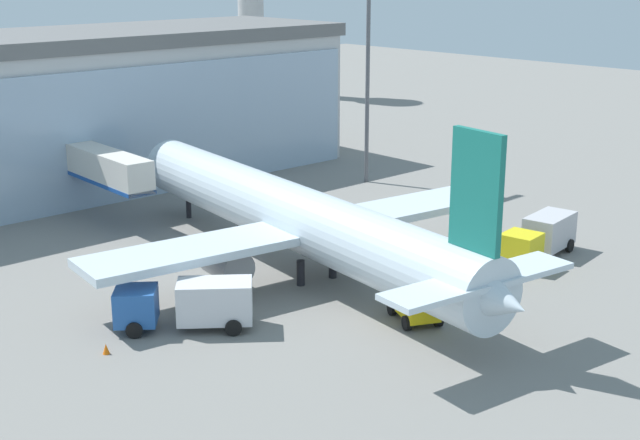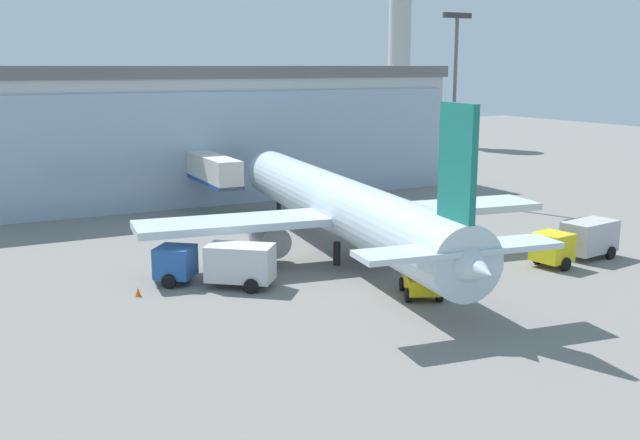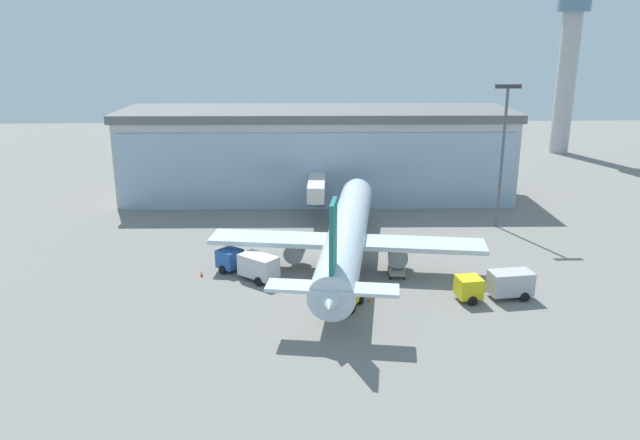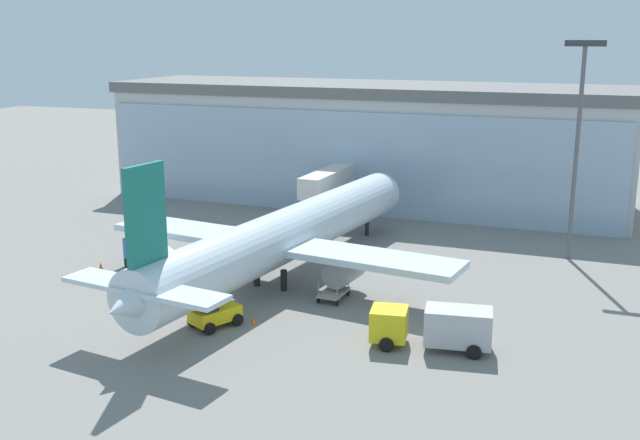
# 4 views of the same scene
# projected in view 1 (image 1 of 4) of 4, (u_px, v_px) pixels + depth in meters

# --- Properties ---
(ground) EXTENTS (240.00, 240.00, 0.00)m
(ground) POSITION_uv_depth(u_px,v_px,m) (368.00, 318.00, 49.62)
(ground) COLOR gray
(terminal_building) EXTENTS (58.86, 17.10, 13.31)m
(terminal_building) POSITION_uv_depth(u_px,v_px,m) (31.00, 115.00, 74.75)
(terminal_building) COLOR #BABABA
(terminal_building) RESTS_ON ground
(jet_bridge) EXTENTS (3.13, 14.48, 5.47)m
(jet_bridge) POSITION_uv_depth(u_px,v_px,m) (94.00, 165.00, 68.13)
(jet_bridge) COLOR beige
(jet_bridge) RESTS_ON ground
(apron_light_mast) EXTENTS (3.20, 0.40, 18.27)m
(apron_light_mast) POSITION_uv_depth(u_px,v_px,m) (368.00, 60.00, 77.01)
(apron_light_mast) COLOR #59595E
(apron_light_mast) RESTS_ON ground
(airplane) EXTENTS (29.30, 38.82, 11.52)m
(airplane) POSITION_uv_depth(u_px,v_px,m) (297.00, 218.00, 55.94)
(airplane) COLOR silver
(airplane) RESTS_ON ground
(catering_truck) EXTENTS (7.00, 6.39, 2.65)m
(catering_truck) POSITION_uv_depth(u_px,v_px,m) (189.00, 303.00, 47.75)
(catering_truck) COLOR #2659A5
(catering_truck) RESTS_ON ground
(fuel_truck) EXTENTS (7.53, 3.28, 2.65)m
(fuel_truck) POSITION_uv_depth(u_px,v_px,m) (540.00, 236.00, 59.27)
(fuel_truck) COLOR yellow
(fuel_truck) RESTS_ON ground
(baggage_cart) EXTENTS (1.76, 2.89, 1.50)m
(baggage_cart) POSITION_uv_depth(u_px,v_px,m) (384.00, 257.00, 58.09)
(baggage_cart) COLOR #9E998C
(baggage_cart) RESTS_ON ground
(pushback_tug) EXTENTS (3.30, 3.69, 2.30)m
(pushback_tug) POSITION_uv_depth(u_px,v_px,m) (416.00, 305.00, 48.87)
(pushback_tug) COLOR yellow
(pushback_tug) RESTS_ON ground
(safety_cone_nose) EXTENTS (0.36, 0.36, 0.55)m
(safety_cone_nose) POSITION_uv_depth(u_px,v_px,m) (425.00, 300.00, 51.42)
(safety_cone_nose) COLOR orange
(safety_cone_nose) RESTS_ON ground
(safety_cone_wingtip) EXTENTS (0.36, 0.36, 0.55)m
(safety_cone_wingtip) POSITION_uv_depth(u_px,v_px,m) (106.00, 349.00, 44.97)
(safety_cone_wingtip) COLOR orange
(safety_cone_wingtip) RESTS_ON ground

